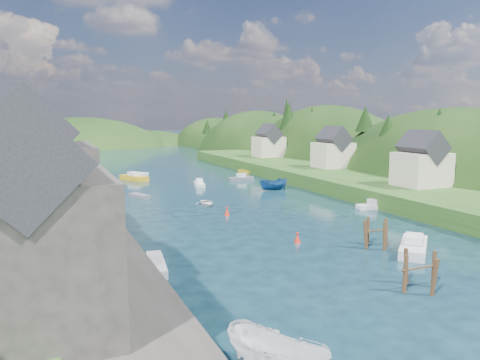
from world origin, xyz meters
name	(u,v)px	position (x,y,z in m)	size (l,w,h in m)	color
ground	(193,186)	(0.00, 50.00, 0.00)	(600.00, 600.00, 0.00)	black
hillside_right	(324,190)	(45.00, 75.00, -7.41)	(36.00, 245.56, 48.00)	black
far_hills	(109,170)	(1.22, 174.01, -10.80)	(103.00, 68.00, 44.00)	black
hill_trees	(170,124)	(-0.25, 64.73, 11.09)	(93.02, 146.64, 12.72)	black
quay_left	(59,231)	(-24.00, 20.00, 1.00)	(12.00, 110.00, 2.00)	#2D2B28
quayside_buildings	(33,195)	(-26.00, 6.39, 7.09)	(8.00, 35.84, 12.90)	#2D2B28
boat_sheds	(37,171)	(-26.00, 39.00, 5.27)	(7.00, 21.00, 7.50)	#2D2D30
terrace_right	(339,179)	(25.00, 40.00, 1.20)	(16.00, 120.00, 2.40)	#234719
right_bank_cottages	(328,150)	(28.00, 48.33, 5.84)	(9.00, 59.24, 8.41)	beige
piling_cluster_near	(420,275)	(0.35, -5.51, 1.12)	(3.37, 3.12, 3.37)	#382314
piling_cluster_far	(376,236)	(4.80, 4.91, 1.13)	(3.00, 2.82, 3.40)	#382314
channel_buoy_near	(297,238)	(-1.55, 9.38, 0.48)	(0.70, 0.70, 1.10)	red
channel_buoy_far	(227,212)	(-3.37, 24.41, 0.48)	(0.70, 0.70, 1.10)	red
moored_boats	(262,215)	(-0.53, 19.83, 0.70)	(37.79, 87.31, 2.43)	silver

